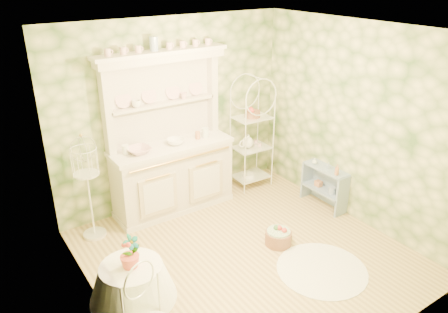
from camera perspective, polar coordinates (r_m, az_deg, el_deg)
floor at (r=5.58m, az=2.95°, el=-12.61°), size 3.60×3.60×0.00m
ceiling at (r=4.54m, az=3.69°, el=16.00°), size 3.60×3.60×0.00m
wall_left at (r=4.17m, az=-16.93°, el=-5.39°), size 3.60×3.60×0.00m
wall_right at (r=6.10m, az=16.92°, el=3.98°), size 3.60×3.60×0.00m
wall_back at (r=6.33m, az=-6.64°, el=5.60°), size 3.60×3.60×0.00m
wall_front at (r=3.81m, az=20.05°, el=-8.86°), size 3.60×3.60×0.00m
kitchen_dresser at (r=6.08m, az=-6.97°, el=2.75°), size 1.87×0.61×2.29m
bakers_rack at (r=6.83m, az=3.66°, el=3.19°), size 0.58×0.42×1.82m
side_shelf at (r=6.62m, az=12.98°, el=-3.84°), size 0.29×0.73×0.62m
round_table at (r=4.52m, az=-11.73°, el=-17.13°), size 0.75×0.75×0.77m
birdcage_stand at (r=5.81m, az=-17.31°, el=-3.84°), size 0.35×0.35×1.45m
floor_basket at (r=5.73m, az=7.12°, el=-10.25°), size 0.46×0.46×0.24m
lace_rug at (r=5.45m, az=12.65°, el=-14.22°), size 1.13×1.13×0.01m
bowl_floral at (r=5.92m, az=-11.05°, el=0.51°), size 0.34×0.34×0.08m
bowl_white at (r=6.14m, az=-6.34°, el=1.69°), size 0.30×0.30×0.08m
cup_left at (r=5.91m, az=-11.37°, el=6.60°), size 0.14×0.14×0.10m
cup_right at (r=6.21m, az=-5.29°, el=7.79°), size 0.11×0.11×0.09m
potted_geranium at (r=4.25m, az=-11.86°, el=-12.21°), size 0.20×0.16×0.32m
bottle_amber at (r=6.27m, az=14.52°, el=-1.80°), size 0.07×0.07×0.16m
bottle_blue at (r=6.45m, az=13.46°, el=-1.24°), size 0.06×0.06×0.10m
bottle_glass at (r=6.56m, az=11.75°, el=-0.70°), size 0.09×0.09×0.10m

